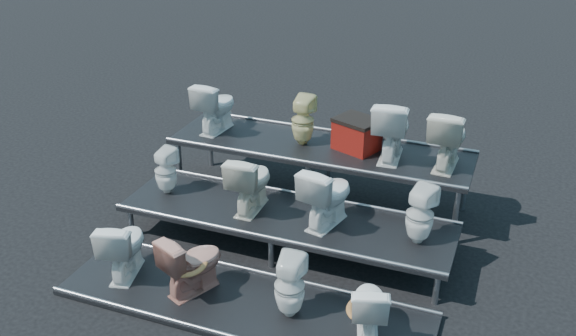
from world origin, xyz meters
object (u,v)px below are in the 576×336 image
(toilet_7, at_px, (420,215))
(toilet_3, at_px, (369,307))
(toilet_4, at_px, (166,171))
(toilet_11, at_px, (448,138))
(toilet_1, at_px, (192,263))
(toilet_10, at_px, (392,128))
(toilet_2, at_px, (290,286))
(toilet_0, at_px, (124,246))
(toilet_8, at_px, (216,106))
(red_crate, at_px, (357,136))
(toilet_5, at_px, (250,182))
(toilet_6, at_px, (327,195))
(toilet_9, at_px, (303,120))

(toilet_7, bearing_deg, toilet_3, 97.95)
(toilet_4, xyz_separation_m, toilet_11, (3.42, 1.30, 0.49))
(toilet_1, relative_size, toilet_10, 0.89)
(toilet_2, bearing_deg, toilet_0, -1.38)
(toilet_8, distance_m, red_crate, 2.11)
(toilet_3, distance_m, toilet_5, 2.33)
(toilet_0, relative_size, toilet_6, 0.96)
(toilet_2, height_order, toilet_10, toilet_10)
(toilet_6, height_order, toilet_10, toilet_10)
(toilet_8, relative_size, red_crate, 1.36)
(toilet_8, bearing_deg, toilet_3, 144.74)
(toilet_8, bearing_deg, toilet_11, -174.42)
(toilet_5, relative_size, toilet_10, 0.92)
(toilet_1, distance_m, toilet_2, 1.16)
(toilet_5, bearing_deg, toilet_0, 50.58)
(toilet_11, bearing_deg, toilet_6, 49.89)
(toilet_4, xyz_separation_m, toilet_10, (2.69, 1.30, 0.50))
(toilet_2, bearing_deg, toilet_3, 178.62)
(toilet_0, bearing_deg, toilet_4, -95.51)
(toilet_7, xyz_separation_m, toilet_9, (-1.90, 1.30, 0.39))
(toilet_9, relative_size, toilet_11, 0.87)
(toilet_11, bearing_deg, toilet_8, 2.37)
(toilet_2, distance_m, toilet_5, 1.71)
(toilet_9, bearing_deg, toilet_1, 85.20)
(toilet_1, height_order, red_crate, red_crate)
(toilet_4, bearing_deg, toilet_7, -168.13)
(toilet_4, xyz_separation_m, toilet_5, (1.22, 0.00, 0.07))
(toilet_2, bearing_deg, toilet_5, -53.10)
(toilet_8, height_order, toilet_10, toilet_10)
(toilet_6, xyz_separation_m, toilet_11, (1.19, 1.30, 0.41))
(toilet_3, relative_size, toilet_11, 0.85)
(toilet_11, bearing_deg, toilet_1, 50.48)
(toilet_2, height_order, toilet_11, toilet_11)
(toilet_3, xyz_separation_m, red_crate, (-0.91, 2.69, 0.66))
(toilet_1, relative_size, toilet_5, 0.96)
(toilet_4, height_order, toilet_10, toilet_10)
(toilet_7, xyz_separation_m, toilet_10, (-0.66, 1.30, 0.46))
(toilet_0, distance_m, toilet_9, 2.99)
(red_crate, bearing_deg, toilet_7, -28.98)
(toilet_10, relative_size, red_crate, 1.51)
(toilet_2, height_order, toilet_9, toilet_9)
(toilet_5, height_order, toilet_11, toilet_11)
(toilet_0, bearing_deg, toilet_3, 166.34)
(toilet_1, distance_m, toilet_7, 2.64)
(toilet_0, bearing_deg, toilet_5, -142.24)
(toilet_3, distance_m, red_crate, 2.92)
(toilet_8, xyz_separation_m, red_crate, (2.10, 0.09, -0.18))
(toilet_8, distance_m, toilet_11, 3.32)
(toilet_1, distance_m, toilet_11, 3.59)
(toilet_6, bearing_deg, toilet_7, -166.28)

